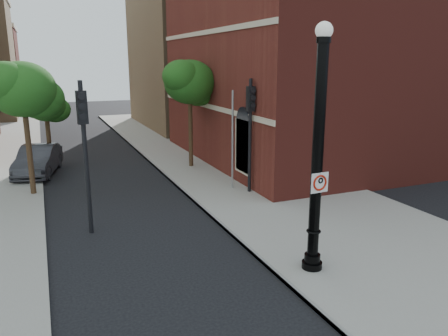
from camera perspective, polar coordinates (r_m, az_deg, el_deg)
name	(u,v)px	position (r m, az deg, el deg)	size (l,w,h in m)	color
ground	(216,298)	(11.81, -1.00, -16.63)	(120.00, 120.00, 0.00)	black
sidewalk_right	(252,179)	(22.56, 3.74, -1.42)	(8.00, 60.00, 0.12)	gray
curb_edge	(179,187)	(21.15, -5.90, -2.48)	(0.10, 60.00, 0.14)	gray
brick_wall_building	(365,56)	(30.67, 17.88, 13.70)	(22.30, 16.30, 12.50)	maroon
bg_building_tan_b	(254,50)	(44.14, 3.99, 15.12)	(22.00, 14.00, 14.00)	#9B7A54
lamppost	(317,164)	(12.24, 12.07, 0.46)	(0.59, 0.59, 6.97)	black
no_parking_sign	(320,183)	(12.21, 12.39, -1.87)	(0.56, 0.08, 0.56)	white
parked_car	(38,160)	(25.46, -23.09, 0.95)	(1.68, 4.83, 1.59)	#2C2C31
traffic_signal_left	(84,133)	(15.55, -17.84, 4.41)	(0.35, 0.44, 5.37)	black
traffic_signal_right	(250,118)	(19.52, 3.47, 6.57)	(0.35, 0.44, 5.23)	black
utility_pole	(233,142)	(20.23, 1.12, 3.48)	(0.09, 0.09, 4.70)	#999999
street_tree_a	(24,91)	(20.99, -24.70, 9.16)	(3.32, 3.00, 5.99)	#331F14
street_tree_b	(46,105)	(25.96, -22.21, 7.57)	(2.54, 2.30, 4.59)	#331F14
street_tree_c	(190,83)	(24.54, -4.45, 10.99)	(3.36, 3.04, 6.06)	#331F14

